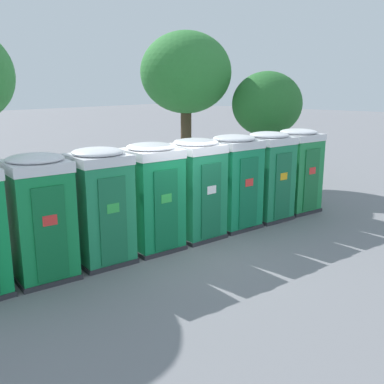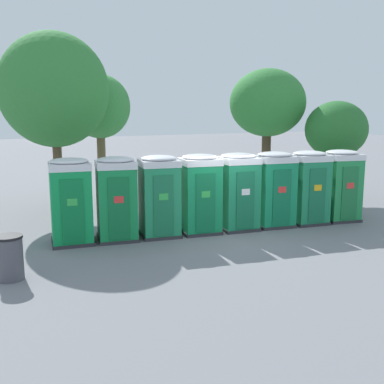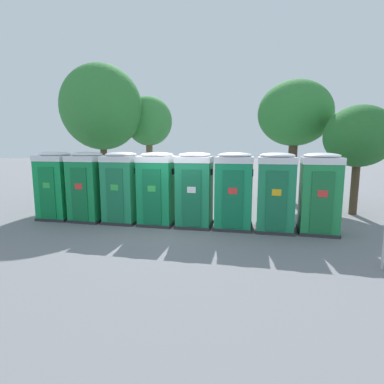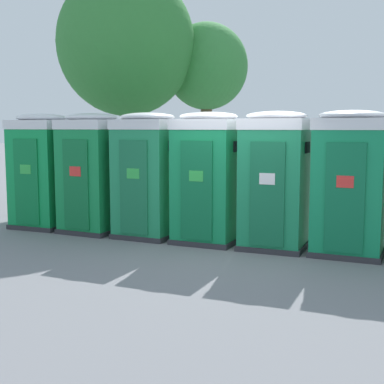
% 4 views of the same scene
% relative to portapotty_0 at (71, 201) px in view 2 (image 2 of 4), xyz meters
% --- Properties ---
extents(ground_plane, '(120.00, 120.00, 0.00)m').
position_rel_portapotty_0_xyz_m(ground_plane, '(4.48, -1.38, -1.28)').
color(ground_plane, slate).
extents(portapotty_0, '(1.38, 1.39, 2.54)m').
position_rel_portapotty_0_xyz_m(portapotty_0, '(0.00, 0.00, 0.00)').
color(portapotty_0, '#2D2D33').
rests_on(portapotty_0, ground).
extents(portapotty_1, '(1.42, 1.43, 2.54)m').
position_rel_portapotty_0_xyz_m(portapotty_1, '(1.30, -0.28, 0.00)').
color(portapotty_1, '#2D2D33').
rests_on(portapotty_1, ground).
extents(portapotty_2, '(1.40, 1.42, 2.54)m').
position_rel_portapotty_0_xyz_m(portapotty_2, '(2.61, -0.51, 0.00)').
color(portapotty_2, '#2D2D33').
rests_on(portapotty_2, ground).
extents(portapotty_3, '(1.41, 1.41, 2.54)m').
position_rel_portapotty_0_xyz_m(portapotty_3, '(3.92, -0.78, -0.00)').
color(portapotty_3, '#2D2D33').
rests_on(portapotty_3, ground).
extents(portapotty_4, '(1.37, 1.39, 2.54)m').
position_rel_portapotty_0_xyz_m(portapotty_4, '(5.23, -1.02, 0.00)').
color(portapotty_4, '#2D2D33').
rests_on(portapotty_4, ground).
extents(portapotty_5, '(1.44, 1.42, 2.54)m').
position_rel_portapotty_0_xyz_m(portapotty_5, '(6.54, -1.25, -0.00)').
color(portapotty_5, '#2D2D33').
rests_on(portapotty_5, ground).
extents(portapotty_6, '(1.41, 1.41, 2.54)m').
position_rel_portapotty_0_xyz_m(portapotty_6, '(7.84, -1.54, 0.00)').
color(portapotty_6, '#2D2D33').
rests_on(portapotty_6, ground).
extents(portapotty_7, '(1.43, 1.44, 2.54)m').
position_rel_portapotty_0_xyz_m(portapotty_7, '(9.15, -1.77, 0.00)').
color(portapotty_7, '#2D2D33').
rests_on(portapotty_7, ground).
extents(street_tree_0, '(2.62, 2.62, 4.33)m').
position_rel_portapotty_0_xyz_m(street_tree_0, '(11.63, 0.89, 1.82)').
color(street_tree_0, '#4C3826').
rests_on(street_tree_0, ground).
extents(street_tree_1, '(3.43, 3.43, 5.79)m').
position_rel_portapotty_0_xyz_m(street_tree_1, '(9.89, 3.40, 2.95)').
color(street_tree_1, '#4C3826').
rests_on(street_tree_1, ground).
extents(street_tree_2, '(3.95, 3.95, 6.72)m').
position_rel_portapotty_0_xyz_m(street_tree_2, '(0.58, 4.04, 3.34)').
color(street_tree_2, brown).
rests_on(street_tree_2, ground).
extents(street_tree_3, '(2.51, 2.51, 5.40)m').
position_rel_portapotty_0_xyz_m(street_tree_3, '(2.69, 5.35, 2.75)').
color(street_tree_3, brown).
rests_on(street_tree_3, ground).
extents(trash_can, '(0.65, 0.65, 1.05)m').
position_rel_portapotty_0_xyz_m(trash_can, '(-2.03, -2.27, -0.75)').
color(trash_can, '#4C4C54').
rests_on(trash_can, ground).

